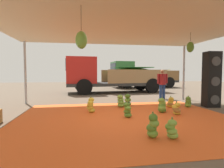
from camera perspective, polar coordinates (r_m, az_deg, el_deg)
ground_plane at (r=8.43m, az=-0.26°, el=-5.84°), size 40.00×40.00×0.00m
tarp_orange at (r=5.55m, az=4.72°, el=-10.68°), size 6.58×5.51×0.01m
tent_canopy at (r=5.47m, az=5.18°, el=17.90°), size 8.00×7.00×2.81m
banana_bunch_0 at (r=6.48m, az=15.47°, el=-6.59°), size 0.37×0.38×0.54m
banana_bunch_2 at (r=6.24m, az=19.62°, el=-7.47°), size 0.36×0.35×0.45m
banana_bunch_3 at (r=6.24m, az=-6.71°, el=-6.79°), size 0.34×0.34×0.56m
banana_bunch_4 at (r=4.01m, az=18.30°, el=-13.48°), size 0.35×0.31×0.45m
banana_bunch_5 at (r=7.21m, az=2.75°, el=-5.49°), size 0.38×0.39×0.54m
banana_bunch_6 at (r=5.58m, az=4.86°, el=-8.26°), size 0.32×0.32×0.51m
banana_bunch_7 at (r=7.82m, az=22.86°, el=-5.30°), size 0.34×0.34×0.46m
banana_bunch_8 at (r=7.55m, az=17.94°, el=-5.56°), size 0.35×0.35×0.46m
banana_bunch_9 at (r=3.95m, az=12.70°, el=-12.90°), size 0.31×0.33×0.55m
banana_bunch_10 at (r=7.52m, az=4.94°, el=-5.17°), size 0.43×0.44×0.53m
cargo_truck_main at (r=12.71m, az=-0.06°, el=2.71°), size 6.98×2.81×2.40m
cargo_truck_far at (r=17.36m, az=9.10°, el=2.77°), size 6.26×2.81×2.40m
worker_0 at (r=9.84m, az=15.57°, el=0.66°), size 0.57×0.35×1.55m
speaker_stack at (r=8.27m, az=28.84°, el=1.24°), size 0.60×0.51×2.21m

